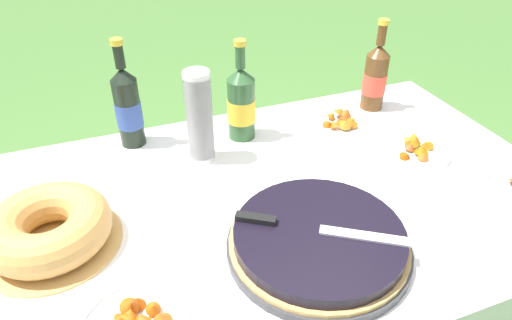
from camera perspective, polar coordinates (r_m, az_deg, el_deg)
The scene contains 11 objects.
garden_table at distance 1.19m, azimuth -0.65°, elevation -7.85°, with size 1.64×0.92×0.70m.
tablecloth at distance 1.16m, azimuth -0.67°, elevation -5.86°, with size 1.65×0.93×0.10m.
berry_tart at distance 1.01m, azimuth 7.82°, elevation -9.95°, with size 0.40×0.40×0.06m.
serving_knife at distance 0.99m, azimuth 6.28°, elevation -8.28°, with size 0.33×0.23×0.01m.
bundt_cake at distance 1.10m, azimuth -24.53°, elevation -7.74°, with size 0.30×0.30×0.10m.
cup_stack at distance 1.25m, azimuth -7.07°, elevation 5.29°, with size 0.07×0.07×0.27m.
cider_bottle_green at distance 1.36m, azimuth -1.86°, elevation 7.08°, with size 0.08×0.08×0.30m.
cider_bottle_amber at distance 1.58m, azimuth 14.67°, elevation 10.01°, with size 0.08×0.08×0.30m.
juice_bottle_red at distance 1.37m, azimuth -15.72°, elevation 6.40°, with size 0.08×0.08×0.32m.
snack_plate_left at distance 1.48m, azimuth 10.40°, elevation 4.60°, with size 0.20×0.20×0.05m.
snack_plate_right at distance 1.40m, azimuth 18.76°, elevation 1.44°, with size 0.23×0.23×0.05m.
Camera 1 is at (-0.30, -0.83, 1.43)m, focal length 32.00 mm.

